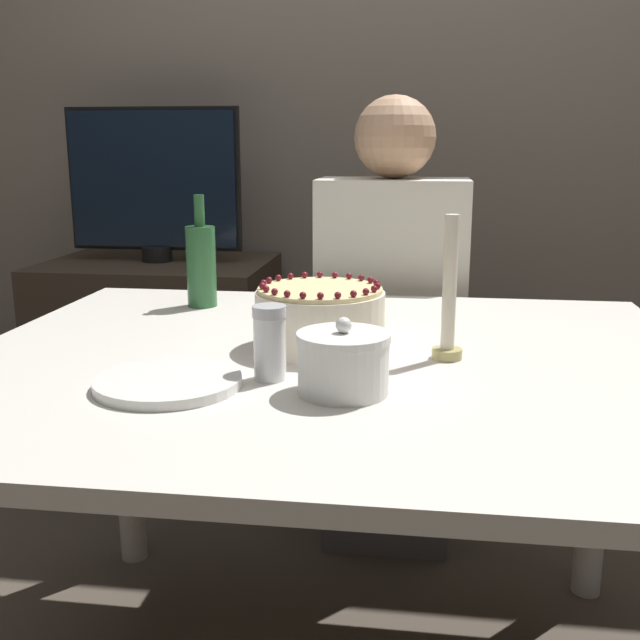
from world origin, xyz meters
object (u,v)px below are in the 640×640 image
Objects in this scene: cake at (320,318)px; sugar_shaker at (270,342)px; sugar_bowl at (343,363)px; person_man_blue_shirt at (390,352)px; candle at (449,302)px; bottle at (201,264)px; tv_monitor at (154,183)px.

sugar_shaker is (-0.05, -0.20, 0.00)m from cake.
sugar_bowl is 0.12× the size of person_man_blue_shirt.
candle is at bearing -10.06° from cake.
bottle reaches higher than sugar_bowl.
sugar_shaker is at bearing -150.94° from candle.
cake reaches higher than sugar_shaker.
sugar_bowl is 1.51m from tv_monitor.
person_man_blue_shirt is (-0.13, 0.74, -0.30)m from candle.
sugar_bowl is 0.13m from sugar_shaker.
cake is 0.94× the size of candle.
tv_monitor reaches higher than candle.
candle is at bearing 99.80° from person_man_blue_shirt.
candle is 0.20× the size of person_man_blue_shirt.
cake is at bearing 105.61° from sugar_bowl.
bottle is at bearing 117.04° from sugar_shaker.
bottle is (-0.27, 0.52, 0.04)m from sugar_shaker.
tv_monitor is (-0.79, 0.34, 0.44)m from person_man_blue_shirt.
candle is 0.66m from bottle.
cake is 1.26m from tv_monitor.
sugar_bowl is at bearing 88.13° from person_man_blue_shirt.
bottle is (-0.32, 0.32, 0.04)m from cake.
tv_monitor is at bearing 117.08° from bottle.
sugar_bowl is at bearing -127.51° from candle.
sugar_bowl is 0.27m from candle.
bottle is (-0.55, 0.36, -0.00)m from candle.
sugar_bowl is at bearing -74.39° from cake.
person_man_blue_shirt is (0.03, 0.95, -0.25)m from sugar_bowl.
candle is 0.81m from person_man_blue_shirt.
tv_monitor reaches higher than bottle.
tv_monitor is at bearing 117.06° from sugar_shaker.
bottle reaches higher than cake.
tv_monitor is at bearing -23.23° from person_man_blue_shirt.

